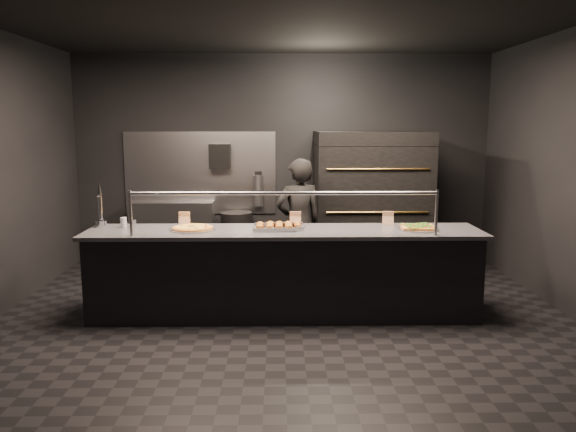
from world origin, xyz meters
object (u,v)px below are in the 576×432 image
object	(u,v)px
prep_shelf	(173,232)
square_pizza	(418,228)
service_counter	(284,272)
trash_bin	(237,238)
round_pizza	(193,228)
fire_extinguisher	(258,190)
slider_tray_b	(284,226)
pizza_oven	(370,201)
beer_tap	(101,214)
towel_dispenser	(220,156)
worker	(298,224)
slider_tray_a	(274,227)

from	to	relation	value
prep_shelf	square_pizza	xyz separation A→B (m)	(3.00, -2.32, 0.49)
service_counter	trash_bin	world-z (taller)	service_counter
service_counter	round_pizza	bearing A→B (deg)	178.31
fire_extinguisher	slider_tray_b	bearing A→B (deg)	-81.39
pizza_oven	slider_tray_b	distance (m)	2.17
beer_tap	trash_bin	world-z (taller)	beer_tap
prep_shelf	fire_extinguisher	size ratio (longest dim) A/B	2.38
towel_dispenser	fire_extinguisher	size ratio (longest dim) A/B	0.69
service_counter	fire_extinguisher	bearing A→B (deg)	98.30
pizza_oven	slider_tray_b	bearing A→B (deg)	-123.54
prep_shelf	trash_bin	bearing A→B (deg)	-6.09
round_pizza	square_pizza	bearing A→B (deg)	-0.75
fire_extinguisher	trash_bin	distance (m)	0.77
beer_tap	slider_tray_b	xyz separation A→B (m)	(1.95, -0.11, -0.11)
service_counter	trash_bin	bearing A→B (deg)	106.63
round_pizza	trash_bin	xyz separation A→B (m)	(0.29, 2.19, -0.56)
service_counter	worker	distance (m)	1.10
towel_dispenser	slider_tray_a	bearing A→B (deg)	-71.29
square_pizza	round_pizza	bearing A→B (deg)	179.25
worker	fire_extinguisher	bearing A→B (deg)	-86.40
prep_shelf	slider_tray_a	xyz separation A→B (m)	(1.50, -2.29, 0.50)
slider_tray_a	round_pizza	bearing A→B (deg)	-179.91
prep_shelf	worker	size ratio (longest dim) A/B	0.75
prep_shelf	round_pizza	distance (m)	2.43
towel_dispenser	slider_tray_b	bearing A→B (deg)	-68.64
fire_extinguisher	square_pizza	distance (m)	2.98
round_pizza	slider_tray_b	xyz separation A→B (m)	(0.95, 0.06, 0.01)
pizza_oven	trash_bin	bearing A→B (deg)	170.25
prep_shelf	slider_tray_b	bearing A→B (deg)	-54.35
slider_tray_a	worker	bearing A→B (deg)	73.99
prep_shelf	trash_bin	xyz separation A→B (m)	(0.94, -0.10, -0.07)
fire_extinguisher	worker	bearing A→B (deg)	-68.71
pizza_oven	fire_extinguisher	distance (m)	1.63
slider_tray_b	service_counter	bearing A→B (deg)	-89.86
slider_tray_a	square_pizza	distance (m)	1.50
beer_tap	slider_tray_a	bearing A→B (deg)	-5.25
fire_extinguisher	round_pizza	world-z (taller)	fire_extinguisher
service_counter	beer_tap	size ratio (longest dim) A/B	8.55
service_counter	beer_tap	world-z (taller)	beer_tap
pizza_oven	towel_dispenser	world-z (taller)	pizza_oven
slider_tray_a	pizza_oven	bearing A→B (deg)	55.20
towel_dispenser	slider_tray_b	xyz separation A→B (m)	(0.90, -2.30, -0.60)
service_counter	towel_dispenser	world-z (taller)	towel_dispenser
towel_dispenser	slider_tray_a	world-z (taller)	towel_dispenser
slider_tray_a	slider_tray_b	bearing A→B (deg)	31.18
fire_extinguisher	square_pizza	bearing A→B (deg)	-53.94
prep_shelf	towel_dispenser	distance (m)	1.31
slider_tray_b	worker	xyz separation A→B (m)	(0.19, 0.94, -0.15)
prep_shelf	slider_tray_a	bearing A→B (deg)	-56.79
beer_tap	pizza_oven	bearing A→B (deg)	28.37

